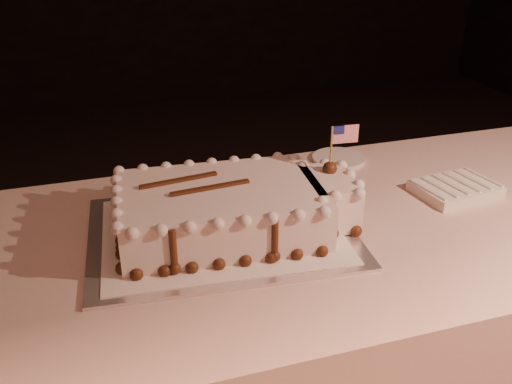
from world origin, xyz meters
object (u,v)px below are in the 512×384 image
object	(u,v)px
sheet_cake	(234,208)
side_plate	(338,159)
banquet_table	(273,359)
cake_board	(221,232)
napkin_stack	(455,189)

from	to	relation	value
sheet_cake	side_plate	xyz separation A→B (m)	(0.39, 0.29, -0.06)
banquet_table	side_plate	xyz separation A→B (m)	(0.30, 0.32, 0.38)
side_plate	banquet_table	bearing A→B (deg)	-133.49
sheet_cake	side_plate	bearing A→B (deg)	37.27
cake_board	sheet_cake	distance (m)	0.06
banquet_table	napkin_stack	distance (m)	0.63
banquet_table	sheet_cake	xyz separation A→B (m)	(-0.09, 0.02, 0.44)
banquet_table	cake_board	size ratio (longest dim) A/B	4.20
side_plate	napkin_stack	bearing A→B (deg)	-55.63
banquet_table	sheet_cake	size ratio (longest dim) A/B	4.33
napkin_stack	side_plate	xyz separation A→B (m)	(-0.19, 0.28, -0.01)
napkin_stack	banquet_table	bearing A→B (deg)	-175.67
banquet_table	napkin_stack	bearing A→B (deg)	4.33
sheet_cake	side_plate	world-z (taller)	sheet_cake
side_plate	cake_board	bearing A→B (deg)	-144.99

